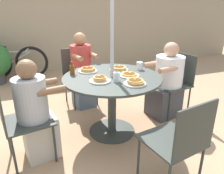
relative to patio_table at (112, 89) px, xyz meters
The scene contains 20 objects.
ground_plane 0.60m from the patio_table, ahead, with size 12.00×12.00×0.00m, color tan.
back_fence 3.11m from the patio_table, 90.00° to the left, with size 10.00×0.06×1.72m, color tan.
patio_table is the anchor object (origin of this frame).
umbrella_pole 0.46m from the patio_table, ahead, with size 0.04×0.04×2.13m, color #ADADB2.
patio_chair_north 1.10m from the patio_table, 10.65° to the left, with size 0.54×0.54×0.90m.
diner_north 0.93m from the patio_table, 10.65° to the left, with size 0.57×0.47×1.08m.
patio_chair_east 1.10m from the patio_table, 100.21° to the left, with size 0.53×0.53×0.90m.
diner_east 0.93m from the patio_table, 100.21° to the left, with size 0.38×0.50×1.17m.
patio_chair_south 1.10m from the patio_table, 168.80° to the right, with size 0.54×0.54×0.90m.
diner_south 0.93m from the patio_table, 168.80° to the right, with size 0.50×0.40×1.09m.
patio_chair_west 1.10m from the patio_table, 79.34° to the right, with size 0.54×0.54×0.90m.
pancake_plate_a 0.27m from the patio_table, 16.20° to the right, with size 0.24×0.24×0.05m.
pancake_plate_b 0.41m from the patio_table, 127.23° to the left, with size 0.24×0.24×0.06m.
pancake_plate_c 0.29m from the patio_table, 147.13° to the right, with size 0.24×0.24×0.07m.
pancake_plate_d 0.32m from the patio_table, 49.50° to the left, with size 0.24×0.24×0.06m.
pancake_plate_e 0.41m from the patio_table, 67.72° to the right, with size 0.24×0.24×0.07m.
syrup_bottle 0.54m from the patio_table, 149.14° to the left, with size 0.08×0.06×0.16m.
coffee_cup 0.51m from the patio_table, 19.14° to the left, with size 0.08×0.08×0.10m.
drinking_glass_a 0.28m from the patio_table, 93.69° to the right, with size 0.08×0.08×0.10m, color silver.
bicycle 3.06m from the patio_table, 114.51° to the left, with size 1.44×0.49×0.72m.
Camera 1 is at (-0.86, -2.32, 1.58)m, focal length 35.00 mm.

